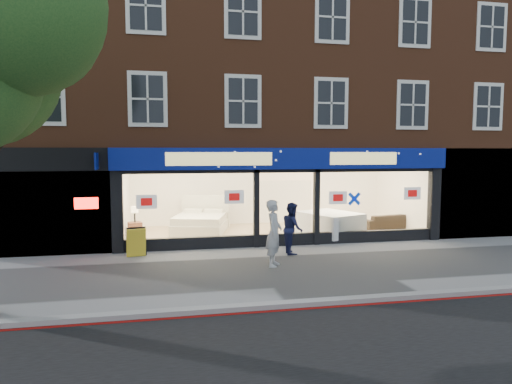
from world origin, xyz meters
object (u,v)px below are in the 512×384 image
object	(u,v)px
display_bed	(201,222)
pedestrian_blue	(292,228)
sofa	(384,221)
pedestrian_grey	(274,233)
mattress_stack	(330,224)
a_board	(136,242)

from	to	relation	value
display_bed	pedestrian_blue	distance (m)	4.72
sofa	pedestrian_grey	size ratio (longest dim) A/B	1.06
mattress_stack	pedestrian_blue	distance (m)	3.20
pedestrian_grey	display_bed	bearing A→B (deg)	41.36
sofa	pedestrian_grey	xyz separation A→B (m)	(-5.68, -4.57, 0.54)
mattress_stack	pedestrian_blue	size ratio (longest dim) A/B	1.60
mattress_stack	sofa	xyz separation A→B (m)	(2.62, 0.83, -0.12)
sofa	a_board	bearing A→B (deg)	5.38
pedestrian_blue	sofa	bearing A→B (deg)	-51.57
a_board	pedestrian_grey	xyz separation A→B (m)	(3.82, -1.92, 0.48)
sofa	pedestrian_blue	world-z (taller)	pedestrian_blue
mattress_stack	pedestrian_grey	size ratio (longest dim) A/B	1.39
pedestrian_grey	sofa	bearing A→B (deg)	-26.55
a_board	pedestrian_grey	bearing A→B (deg)	-37.00
sofa	pedestrian_grey	bearing A→B (deg)	28.63
pedestrian_grey	pedestrian_blue	distance (m)	1.66
pedestrian_grey	pedestrian_blue	xyz separation A→B (m)	(0.92, 1.37, -0.12)
display_bed	a_board	world-z (taller)	display_bed
a_board	pedestrian_grey	world-z (taller)	pedestrian_grey
mattress_stack	a_board	xyz separation A→B (m)	(-6.88, -1.82, -0.07)
mattress_stack	pedestrian_blue	world-z (taller)	pedestrian_blue
display_bed	a_board	bearing A→B (deg)	-106.94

